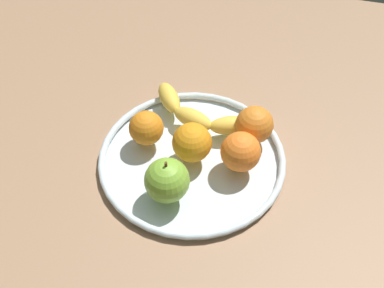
{
  "coord_description": "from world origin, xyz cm",
  "views": [
    {
      "loc": [
        13.7,
        -53.86,
        68.73
      ],
      "look_at": [
        0.0,
        0.0,
        4.8
      ],
      "focal_mm": 46.98,
      "sensor_mm": 36.0,
      "label": 1
    }
  ],
  "objects": [
    {
      "name": "fruit_bowl",
      "position": [
        0.0,
        0.0,
        0.92
      ],
      "size": [
        32.67,
        32.67,
        1.8
      ],
      "color": "silver",
      "rests_on": "ground_plane"
    },
    {
      "name": "orange_front_left",
      "position": [
        8.33,
        -0.42,
        5.2
      ],
      "size": [
        6.79,
        6.79,
        6.79
      ],
      "primitive_type": "sphere",
      "color": "orange",
      "rests_on": "fruit_bowl"
    },
    {
      "name": "ground_plane",
      "position": [
        0.0,
        0.0,
        -2.0
      ],
      "size": [
        117.64,
        117.64,
        4.0
      ],
      "primitive_type": "cube",
      "color": "#9B7456"
    },
    {
      "name": "orange_back_right",
      "position": [
        9.52,
        6.73,
        5.13
      ],
      "size": [
        6.66,
        6.66,
        6.66
      ],
      "primitive_type": "sphere",
      "color": "orange",
      "rests_on": "fruit_bowl"
    },
    {
      "name": "apple",
      "position": [
        -1.82,
        -8.86,
        5.45
      ],
      "size": [
        7.3,
        7.3,
        8.1
      ],
      "color": "#80B737",
      "rests_on": "fruit_bowl"
    },
    {
      "name": "banana",
      "position": [
        -0.78,
        8.45,
        3.49
      ],
      "size": [
        20.97,
        11.21,
        3.38
      ],
      "rotation": [
        0.0,
        0.0,
        -0.31
      ],
      "color": "yellow",
      "rests_on": "fruit_bowl"
    },
    {
      "name": "orange_front_right",
      "position": [
        -8.61,
        1.57,
        4.85
      ],
      "size": [
        6.1,
        6.1,
        6.1
      ],
      "primitive_type": "sphere",
      "color": "orange",
      "rests_on": "fruit_bowl"
    },
    {
      "name": "orange_center",
      "position": [
        0.22,
        -0.27,
        5.2
      ],
      "size": [
        6.8,
        6.8,
        6.8
      ],
      "primitive_type": "sphere",
      "color": "orange",
      "rests_on": "fruit_bowl"
    }
  ]
}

